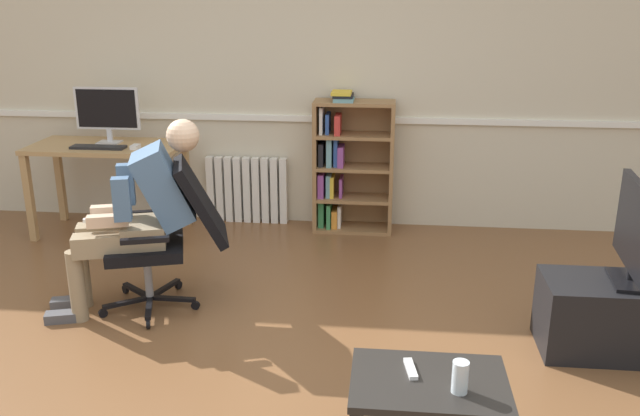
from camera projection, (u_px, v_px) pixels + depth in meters
name	position (u px, v px, depth m)	size (l,w,h in m)	color
ground_plane	(274.00, 386.00, 3.47)	(18.00, 18.00, 0.00)	brown
back_wall	(325.00, 66.00, 5.55)	(12.00, 0.13, 2.70)	beige
computer_desk	(107.00, 158.00, 5.47)	(1.22, 0.60, 0.76)	tan
imac_monitor	(107.00, 111.00, 5.43)	(0.53, 0.14, 0.45)	silver
keyboard	(98.00, 147.00, 5.30)	(0.43, 0.12, 0.02)	black
computer_mouse	(135.00, 147.00, 5.29)	(0.06, 0.10, 0.03)	white
bookshelf	(347.00, 166.00, 5.58)	(0.66, 0.29, 1.17)	olive
radiator	(247.00, 190.00, 5.84)	(0.71, 0.08, 0.58)	white
office_chair	(171.00, 230.00, 4.20)	(0.84, 0.67, 0.96)	black
person_seated	(138.00, 212.00, 4.13)	(1.00, 0.58, 1.22)	#937F60
tv_stand	(624.00, 317.00, 3.74)	(0.91, 0.43, 0.42)	black
tv_screen	(637.00, 234.00, 3.59)	(0.23, 0.78, 0.55)	black
coffee_table	(429.00, 394.00, 2.77)	(0.65, 0.45, 0.43)	black
drinking_glass	(460.00, 377.00, 2.65)	(0.07, 0.07, 0.14)	silver
spare_remote	(411.00, 369.00, 2.81)	(0.04, 0.15, 0.02)	white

